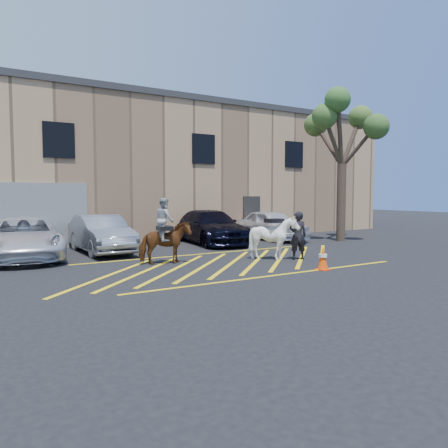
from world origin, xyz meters
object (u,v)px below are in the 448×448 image
mounted_bay (165,237)px  car_silver_sedan (101,234)px  car_white_pickup (24,238)px  tree (342,125)px  car_white_suv (271,225)px  car_blue_suv (211,227)px  traffic_cone (323,258)px  handler (298,235)px  saddled_white (274,238)px

mounted_bay → car_silver_sedan: bearing=104.4°
mounted_bay → car_white_pickup: bearing=136.3°
car_white_pickup → tree: (14.18, -1.68, 4.94)m
car_silver_sedan → mounted_bay: size_ratio=2.06×
car_silver_sedan → car_white_suv: size_ratio=1.02×
car_white_pickup → tree: size_ratio=0.74×
car_white_pickup → car_white_suv: bearing=9.0°
car_white_suv → tree: bearing=-40.6°
car_white_suv → car_blue_suv: bearing=177.8°
mounted_bay → traffic_cone: size_ratio=3.03×
car_white_pickup → mounted_bay: mounted_bay is taller
car_white_pickup → handler: (8.26, -5.22, 0.11)m
traffic_cone → mounted_bay: bearing=135.7°
car_white_suv → saddled_white: (-4.12, -5.41, 0.03)m
car_blue_suv → saddled_white: size_ratio=3.43×
car_blue_suv → saddled_white: bearing=-90.3°
car_white_suv → mounted_bay: size_ratio=2.02×
car_white_pickup → mounted_bay: 5.28m
car_blue_suv → car_white_suv: 3.48m
car_blue_suv → saddled_white: 5.62m
car_blue_suv → car_silver_sedan: bearing=-167.9°
saddled_white → traffic_cone: saddled_white is taller
car_white_pickup → car_blue_suv: (8.14, 0.76, 0.03)m
car_white_suv → handler: size_ratio=2.59×
car_white_pickup → car_white_suv: size_ratio=1.21×
car_silver_sedan → traffic_cone: car_silver_sedan is taller
handler → tree: bearing=-123.2°
car_blue_suv → handler: 5.99m
car_silver_sedan → mounted_bay: 4.00m
handler → tree: tree is taller
car_white_suv → handler: (-3.36, -5.81, 0.10)m
handler → saddled_white: 0.86m
car_blue_suv → mounted_bay: size_ratio=2.42×
car_silver_sedan → car_white_suv: (8.79, 0.36, 0.01)m
car_silver_sedan → car_blue_suv: size_ratio=0.85×
car_blue_suv → mounted_bay: bearing=-128.1°
car_blue_suv → saddled_white: (-0.65, -5.59, 0.01)m
mounted_bay → traffic_cone: mounted_bay is taller
car_white_pickup → car_silver_sedan: bearing=10.7°
car_white_pickup → car_blue_suv: size_ratio=1.01×
tree → car_white_suv: bearing=138.6°
car_white_suv → mounted_bay: (-7.80, -4.23, 0.14)m
handler → saddled_white: bearing=-1.8°
car_silver_sedan → car_blue_suv: car_blue_suv is taller
car_white_pickup → handler: size_ratio=3.14×
car_silver_sedan → tree: size_ratio=0.63×
car_blue_suv → handler: (0.11, -5.99, 0.08)m
saddled_white → handler: bearing=-27.7°
saddled_white → car_white_suv: bearing=52.7°
car_silver_sedan → car_white_suv: 8.80m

